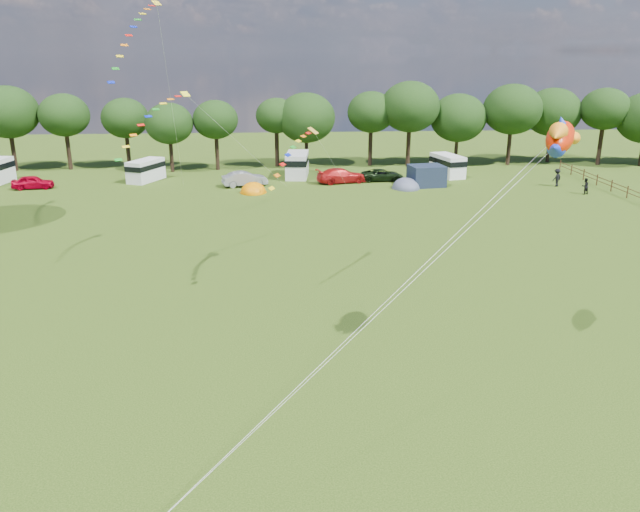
{
  "coord_description": "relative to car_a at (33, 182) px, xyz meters",
  "views": [
    {
      "loc": [
        -2.07,
        -21.23,
        13.67
      ],
      "look_at": [
        0.0,
        8.0,
        4.0
      ],
      "focal_mm": 35.0,
      "sensor_mm": 36.0,
      "label": 1
    }
  ],
  "objects": [
    {
      "name": "car_a",
      "position": [
        0.0,
        0.0,
        0.0
      ],
      "size": [
        4.38,
        2.2,
        1.4
      ],
      "primitive_type": "imported",
      "rotation": [
        0.0,
        0.0,
        1.71
      ],
      "color": "#AF001C",
      "rests_on": "ground"
    },
    {
      "name": "fish_kite",
      "position": [
        36.72,
        -41.02,
        9.61
      ],
      "size": [
        2.44,
        3.23,
        1.75
      ],
      "rotation": [
        0.0,
        -0.21,
        1.03
      ],
      "color": "red",
      "rests_on": "ground"
    },
    {
      "name": "tent_orange",
      "position": [
        22.87,
        -3.5,
        -0.68
      ],
      "size": [
        2.7,
        2.96,
        2.12
      ],
      "color": "orange",
      "rests_on": "ground"
    },
    {
      "name": "car_c",
      "position": [
        32.28,
        0.84,
        0.08
      ],
      "size": [
        5.59,
        3.36,
        1.57
      ],
      "primitive_type": "imported",
      "rotation": [
        0.0,
        0.0,
        1.81
      ],
      "color": "red",
      "rests_on": "ground"
    },
    {
      "name": "walker_a",
      "position": [
        55.98,
        -6.53,
        0.11
      ],
      "size": [
        0.9,
        0.71,
        1.63
      ],
      "primitive_type": "imported",
      "rotation": [
        0.0,
        0.0,
        3.46
      ],
      "color": "black",
      "rests_on": "ground"
    },
    {
      "name": "walker_b",
      "position": [
        54.79,
        -2.65,
        0.24
      ],
      "size": [
        1.33,
        1.12,
        1.89
      ],
      "primitive_type": "imported",
      "rotation": [
        0.0,
        0.0,
        3.69
      ],
      "color": "black",
      "rests_on": "ground"
    },
    {
      "name": "campervan_c",
      "position": [
        27.63,
        4.62,
        0.76
      ],
      "size": [
        2.93,
        5.75,
        2.71
      ],
      "rotation": [
        0.0,
        0.0,
        1.46
      ],
      "color": "silver",
      "rests_on": "ground"
    },
    {
      "name": "campervan_b",
      "position": [
        10.94,
        3.36,
        0.55
      ],
      "size": [
        3.78,
        5.17,
        2.33
      ],
      "rotation": [
        0.0,
        0.0,
        1.15
      ],
      "color": "silver",
      "rests_on": "ground"
    },
    {
      "name": "car_d",
      "position": [
        36.9,
        1.61,
        -0.06
      ],
      "size": [
        4.75,
        2.2,
        1.29
      ],
      "primitive_type": "imported",
      "rotation": [
        0.0,
        0.0,
        1.59
      ],
      "color": "black",
      "rests_on": "ground"
    },
    {
      "name": "tree_line",
      "position": [
        32.61,
        10.49,
        5.65
      ],
      "size": [
        102.98,
        10.98,
        10.27
      ],
      "color": "black",
      "rests_on": "ground"
    },
    {
      "name": "tent_greyblue",
      "position": [
        38.7,
        -2.59,
        -0.68
      ],
      "size": [
        2.97,
        3.25,
        2.21
      ],
      "color": "#484F63",
      "rests_on": "ground"
    },
    {
      "name": "fence",
      "position": [
        59.31,
        -10.0,
        0.0
      ],
      "size": [
        0.12,
        33.12,
        1.2
      ],
      "color": "#472D19",
      "rests_on": "ground"
    },
    {
      "name": "streamer_kite_b",
      "position": [
        17.97,
        -25.51,
        9.23
      ],
      "size": [
        4.21,
        4.6,
        3.77
      ],
      "rotation": [
        0.0,
        0.0,
        0.73
      ],
      "color": "#FFF922",
      "rests_on": "ground"
    },
    {
      "name": "awning_navy",
      "position": [
        41.1,
        -1.45,
        0.39
      ],
      "size": [
        3.88,
        3.32,
        2.19
      ],
      "primitive_type": "cube",
      "rotation": [
        0.0,
        0.0,
        0.15
      ],
      "color": "#1A2338",
      "rests_on": "ground"
    },
    {
      "name": "car_b",
      "position": [
        21.89,
        -0.21,
        0.08
      ],
      "size": [
        4.68,
        2.67,
        1.56
      ],
      "primitive_type": "imported",
      "rotation": [
        0.0,
        0.0,
        1.82
      ],
      "color": "gray",
      "rests_on": "ground"
    },
    {
      "name": "streamer_kite_a",
      "position": [
        15.44,
        -16.95,
        14.53
      ],
      "size": [
        3.34,
        5.59,
        5.76
      ],
      "rotation": [
        0.0,
        0.0,
        0.77
      ],
      "color": "yellow",
      "rests_on": "ground"
    },
    {
      "name": "streamer_kite_c",
      "position": [
        26.45,
        -29.99,
        7.69
      ],
      "size": [
        3.08,
        5.01,
        2.82
      ],
      "rotation": [
        0.0,
        0.0,
        1.18
      ],
      "color": "gold",
      "rests_on": "ground"
    },
    {
      "name": "ground_plane",
      "position": [
        27.31,
        -44.5,
        -0.7
      ],
      "size": [
        180.0,
        180.0,
        0.0
      ],
      "primitive_type": "plane",
      "color": "black",
      "rests_on": "ground"
    },
    {
      "name": "campervan_d",
      "position": [
        44.75,
        3.78,
        0.61
      ],
      "size": [
        3.28,
        5.34,
        2.44
      ],
      "rotation": [
        0.0,
        0.0,
        1.82
      ],
      "color": "white",
      "rests_on": "ground"
    }
  ]
}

